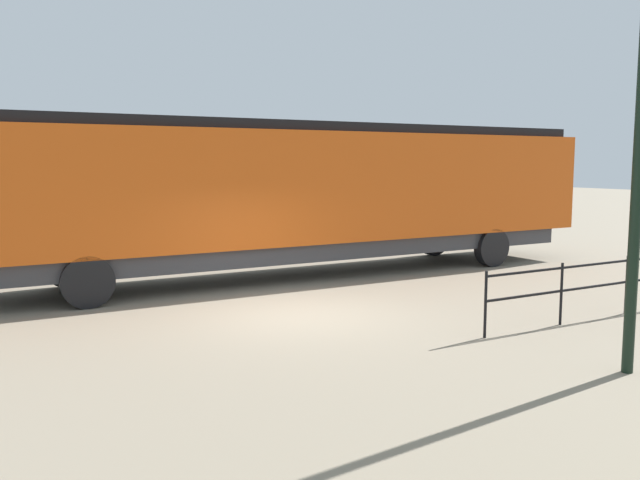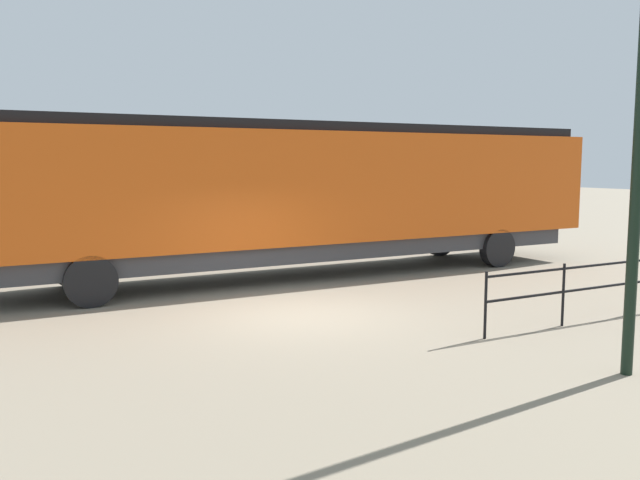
# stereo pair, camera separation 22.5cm
# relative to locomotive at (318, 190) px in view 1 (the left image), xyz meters

# --- Properties ---
(ground_plane) EXTENTS (120.00, 120.00, 0.00)m
(ground_plane) POSITION_rel_locomotive_xyz_m (4.07, -2.77, -2.26)
(ground_plane) COLOR gray
(locomotive) EXTENTS (2.95, 17.61, 4.01)m
(locomotive) POSITION_rel_locomotive_xyz_m (0.00, 0.00, 0.00)
(locomotive) COLOR #D15114
(locomotive) RESTS_ON ground_plane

